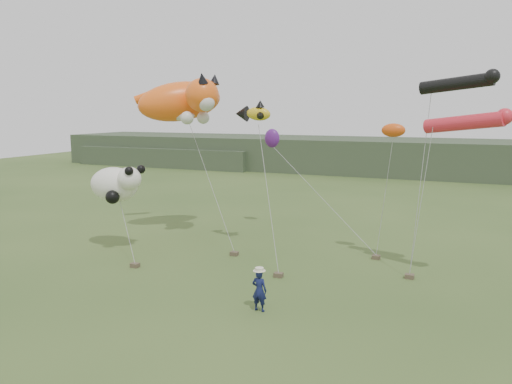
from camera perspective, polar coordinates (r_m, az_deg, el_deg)
ground at (r=19.40m, az=-0.94°, el=-13.03°), size 120.00×120.00×0.00m
headland at (r=62.21m, az=13.29°, el=3.99°), size 90.00×13.00×4.00m
festival_attendant at (r=18.80m, az=0.38°, el=-11.19°), size 0.59×0.40×1.58m
sandbag_anchors at (r=24.06m, az=3.36°, el=-8.31°), size 12.61×6.14×0.20m
cat_kite at (r=29.38m, az=-8.18°, el=10.28°), size 6.59×5.22×2.96m
fish_kite at (r=26.12m, az=-0.44°, el=8.98°), size 2.12×1.44×1.11m
tube_kites at (r=22.69m, az=22.99°, el=9.15°), size 3.74×2.04×2.65m
panda_kite at (r=27.32m, az=-15.65°, el=0.89°), size 3.24×2.09×2.01m
misc_kites at (r=28.48m, az=6.63°, el=6.44°), size 8.94×4.95×1.67m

